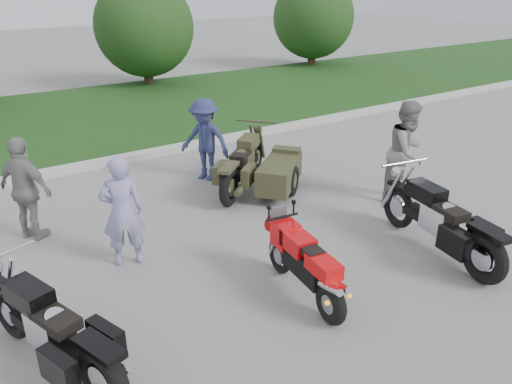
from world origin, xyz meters
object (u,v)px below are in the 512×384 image
cruiser_right (444,225)px  person_stripe (122,212)px  sportbike_red (305,264)px  person_grey (407,152)px  person_back (26,189)px  person_denim (205,140)px  cruiser_sidecar (264,171)px  cruiser_left (57,336)px

cruiser_right → person_stripe: (-4.06, 2.42, 0.34)m
sportbike_red → cruiser_right: bearing=0.0°
person_grey → sportbike_red: bearing=-172.2°
person_grey → person_back: size_ratio=1.12×
person_grey → person_stripe: bearing=158.1°
person_grey → person_back: 6.57m
cruiser_right → sportbike_red: bearing=-177.1°
person_denim → person_stripe: bearing=-79.2°
sportbike_red → person_grey: size_ratio=0.96×
person_back → cruiser_right: bearing=-161.8°
sportbike_red → person_stripe: bearing=134.7°
sportbike_red → person_stripe: 2.71m
cruiser_sidecar → cruiser_right: bearing=-25.9°
cruiser_sidecar → person_back: bearing=-137.6°
cruiser_right → person_back: size_ratio=1.50×
person_stripe → person_back: 1.88m
sportbike_red → person_grey: 3.83m
cruiser_sidecar → person_denim: size_ratio=1.28×
person_denim → person_back: 3.63m
person_denim → person_back: (-3.56, -0.70, 0.00)m
sportbike_red → person_back: size_ratio=1.07×
sportbike_red → cruiser_left: bearing=179.9°
cruiser_left → cruiser_right: 5.48m
person_stripe → person_denim: bearing=-121.3°
cruiser_left → person_back: size_ratio=1.37×
person_back → person_grey: bearing=-143.7°
person_grey → person_denim: 3.96m
cruiser_sidecar → sportbike_red: bearing=-65.9°
cruiser_right → cruiser_sidecar: (-0.88, 3.47, -0.05)m
cruiser_left → person_stripe: person_stripe is taller
person_stripe → person_grey: size_ratio=0.88×
person_denim → sportbike_red: bearing=-42.9°
cruiser_left → cruiser_right: size_ratio=0.92×
sportbike_red → person_stripe: size_ratio=1.08×
cruiser_right → person_stripe: person_stripe is taller
cruiser_right → person_denim: bearing=117.4°
sportbike_red → person_stripe: (-1.64, 2.13, 0.33)m
sportbike_red → cruiser_left: (-3.03, 0.38, -0.03)m
sportbike_red → person_grey: bearing=29.1°
person_stripe → person_denim: (2.58, 2.30, 0.01)m
cruiser_right → person_denim: size_ratio=1.50×
cruiser_left → person_grey: size_ratio=1.23×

